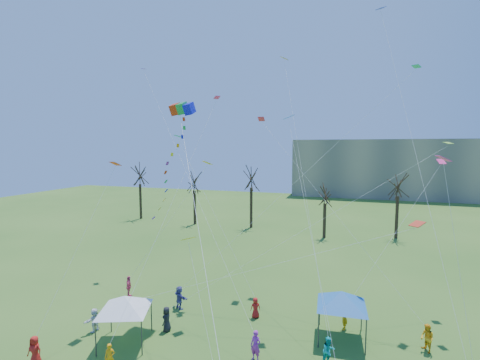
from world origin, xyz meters
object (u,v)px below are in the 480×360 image
(canopy_tent_white, at_px, (125,303))
(canopy_tent_blue, at_px, (342,298))
(distant_building, at_px, (412,169))
(big_box_kite, at_px, (173,171))

(canopy_tent_white, height_order, canopy_tent_blue, canopy_tent_blue)
(distant_building, bearing_deg, big_box_kite, -111.60)
(canopy_tent_blue, bearing_deg, distant_building, 77.34)
(distant_building, xyz_separation_m, big_box_kite, (-28.94, -73.11, 3.67))
(distant_building, height_order, big_box_kite, big_box_kite)
(big_box_kite, relative_size, canopy_tent_white, 4.97)
(canopy_tent_white, relative_size, canopy_tent_blue, 0.91)
(canopy_tent_white, bearing_deg, big_box_kite, 77.60)
(big_box_kite, height_order, canopy_tent_white, big_box_kite)
(big_box_kite, distance_m, canopy_tent_blue, 15.04)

